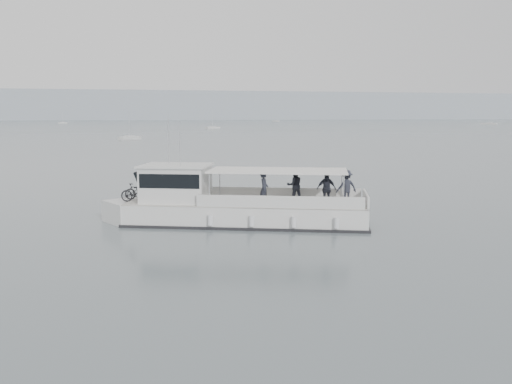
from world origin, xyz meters
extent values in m
plane|color=slate|center=(0.00, 0.00, 0.00)|extent=(1400.00, 1400.00, 0.00)
cube|color=#939EA8|center=(0.00, 560.00, 14.00)|extent=(1400.00, 90.00, 28.00)
cube|color=silver|center=(4.92, -2.14, 0.44)|extent=(12.11, 7.09, 1.27)
cube|color=silver|center=(-0.59, -0.06, 0.44)|extent=(2.98, 2.98, 1.27)
cube|color=beige|center=(4.92, -2.14, 1.08)|extent=(12.11, 7.09, 0.06)
cube|color=black|center=(4.92, -2.14, 0.05)|extent=(12.34, 7.27, 0.18)
cube|color=silver|center=(7.10, -1.35, 1.37)|extent=(7.37, 2.86, 0.59)
cube|color=silver|center=(6.03, -4.18, 1.37)|extent=(7.37, 2.86, 0.59)
cube|color=silver|center=(10.37, -4.20, 1.37)|extent=(1.20, 2.97, 0.59)
cube|color=silver|center=(1.62, -0.89, 1.96)|extent=(3.87, 3.59, 1.76)
cube|color=black|center=(0.19, -0.35, 2.11)|extent=(1.38, 2.49, 1.13)
cube|color=black|center=(1.62, -0.89, 2.25)|extent=(3.70, 3.55, 0.69)
cube|color=silver|center=(1.62, -0.89, 2.89)|extent=(4.12, 3.84, 0.10)
cube|color=silver|center=(6.38, -2.69, 2.70)|extent=(7.28, 5.11, 0.08)
cylinder|color=silver|center=(2.96, -2.87, 1.89)|extent=(0.08, 0.08, 1.62)
cylinder|color=silver|center=(3.93, -0.30, 1.89)|extent=(0.08, 0.08, 1.62)
cylinder|color=silver|center=(8.83, -5.09, 1.89)|extent=(0.08, 0.08, 1.62)
cylinder|color=silver|center=(9.80, -2.52, 1.89)|extent=(0.08, 0.08, 1.62)
cylinder|color=silver|center=(1.38, 0.14, 4.17)|extent=(0.04, 0.04, 2.55)
cylinder|color=silver|center=(1.74, -1.67, 3.97)|extent=(0.04, 0.04, 2.16)
cylinder|color=silver|center=(2.93, -3.23, 0.49)|extent=(0.30, 0.30, 0.49)
cylinder|color=silver|center=(4.77, -3.93, 0.49)|extent=(0.30, 0.30, 0.49)
cylinder|color=silver|center=(6.60, -4.62, 0.49)|extent=(0.30, 0.30, 0.49)
cylinder|color=silver|center=(8.43, -5.31, 0.49)|extent=(0.30, 0.30, 0.49)
imported|color=black|center=(-0.08, 0.17, 1.52)|extent=(1.78, 1.14, 0.88)
imported|color=black|center=(-0.36, -0.57, 1.54)|extent=(1.60, 0.96, 0.93)
imported|color=#272A35|center=(5.52, -3.31, 1.90)|extent=(0.60, 0.71, 1.65)
imported|color=#272A35|center=(7.36, -2.33, 1.90)|extent=(0.83, 0.66, 1.65)
imported|color=#272A35|center=(8.38, -4.08, 1.90)|extent=(0.97, 0.41, 1.65)
imported|color=#272A35|center=(9.64, -3.51, 1.90)|extent=(1.09, 0.66, 1.65)
cube|color=silver|center=(2.17, 97.95, 0.30)|extent=(5.11, 4.61, 0.75)
cube|color=silver|center=(2.17, 97.95, 0.62)|extent=(2.34, 2.29, 0.45)
cylinder|color=silver|center=(2.17, 97.95, 3.48)|extent=(0.08, 0.08, 5.75)
cube|color=silver|center=(200.60, 246.60, 0.30)|extent=(6.90, 8.58, 0.75)
cube|color=silver|center=(200.60, 246.60, 0.62)|extent=(3.61, 3.78, 0.45)
cylinder|color=silver|center=(200.60, 246.60, 5.26)|extent=(0.08, 0.08, 9.32)
cube|color=silver|center=(36.08, 188.48, 0.30)|extent=(6.31, 4.59, 0.75)
cube|color=silver|center=(36.08, 188.48, 0.62)|extent=(2.69, 2.51, 0.45)
cylinder|color=silver|center=(36.08, 188.48, 3.96)|extent=(0.08, 0.08, 6.71)
cube|color=silver|center=(-30.17, 331.88, 0.30)|extent=(5.49, 3.74, 0.75)
cube|color=silver|center=(-30.17, 331.88, 0.62)|extent=(2.29, 2.11, 0.45)
cylinder|color=silver|center=(-30.17, 331.88, 3.50)|extent=(0.08, 0.08, 5.80)
cube|color=silver|center=(120.83, 395.48, 0.30)|extent=(5.20, 6.25, 0.75)
cube|color=silver|center=(120.83, 395.48, 0.62)|extent=(2.68, 2.79, 0.45)
camera|label=1|loc=(-1.39, -29.26, 5.42)|focal=40.00mm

